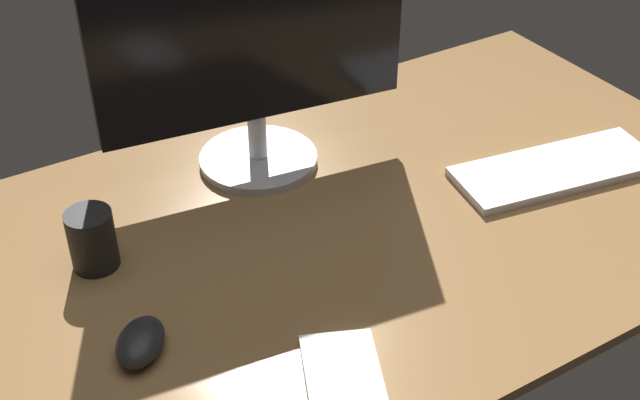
{
  "coord_description": "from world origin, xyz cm",
  "views": [
    {
      "loc": [
        -64.67,
        -93.13,
        87.89
      ],
      "look_at": [
        -7.98,
        0.43,
        8.0
      ],
      "focal_mm": 47.8,
      "sensor_mm": 36.0,
      "label": 1
    }
  ],
  "objects_px": {
    "computer_mouse": "(140,342)",
    "notepad": "(343,374)",
    "monitor": "(253,47)",
    "coffee_mug": "(92,240)",
    "keyboard": "(556,169)"
  },
  "relations": [
    {
      "from": "computer_mouse",
      "to": "coffee_mug",
      "type": "height_order",
      "value": "coffee_mug"
    },
    {
      "from": "computer_mouse",
      "to": "notepad",
      "type": "height_order",
      "value": "computer_mouse"
    },
    {
      "from": "coffee_mug",
      "to": "notepad",
      "type": "height_order",
      "value": "coffee_mug"
    },
    {
      "from": "monitor",
      "to": "coffee_mug",
      "type": "bearing_deg",
      "value": -153.21
    },
    {
      "from": "monitor",
      "to": "computer_mouse",
      "type": "height_order",
      "value": "monitor"
    },
    {
      "from": "monitor",
      "to": "notepad",
      "type": "height_order",
      "value": "monitor"
    },
    {
      "from": "keyboard",
      "to": "coffee_mug",
      "type": "bearing_deg",
      "value": 176.66
    },
    {
      "from": "coffee_mug",
      "to": "notepad",
      "type": "xyz_separation_m",
      "value": [
        0.2,
        -0.39,
        -0.04
      ]
    },
    {
      "from": "keyboard",
      "to": "computer_mouse",
      "type": "bearing_deg",
      "value": -168.22
    },
    {
      "from": "computer_mouse",
      "to": "coffee_mug",
      "type": "xyz_separation_m",
      "value": [
        0.01,
        0.21,
        0.03
      ]
    },
    {
      "from": "computer_mouse",
      "to": "coffee_mug",
      "type": "distance_m",
      "value": 0.21
    },
    {
      "from": "keyboard",
      "to": "monitor",
      "type": "bearing_deg",
      "value": 155.07
    },
    {
      "from": "computer_mouse",
      "to": "notepad",
      "type": "bearing_deg",
      "value": -91.19
    },
    {
      "from": "computer_mouse",
      "to": "coffee_mug",
      "type": "bearing_deg",
      "value": 36.7
    },
    {
      "from": "coffee_mug",
      "to": "monitor",
      "type": "bearing_deg",
      "value": 19.29
    }
  ]
}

